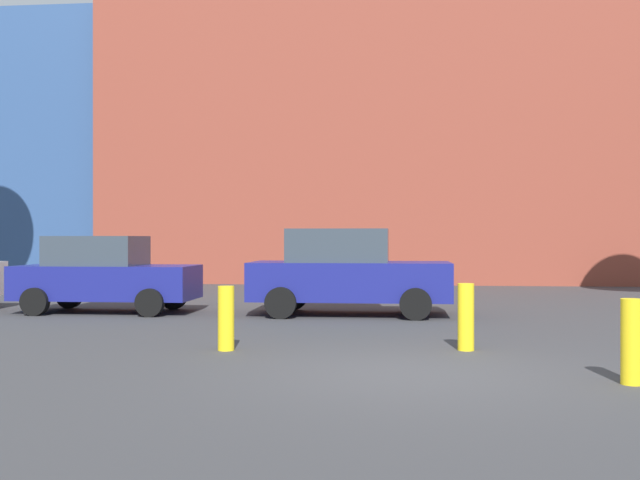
{
  "coord_description": "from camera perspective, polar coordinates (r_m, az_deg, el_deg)",
  "views": [
    {
      "loc": [
        -0.16,
        -9.34,
        1.64
      ],
      "look_at": [
        -2.2,
        10.55,
        1.6
      ],
      "focal_mm": 42.94,
      "sensor_mm": 36.0,
      "label": 1
    }
  ],
  "objects": [
    {
      "name": "ground_plane",
      "position": [
        9.49,
        6.83,
        -9.84
      ],
      "size": [
        200.0,
        200.0,
        0.0
      ],
      "primitive_type": "plane",
      "color": "#38383A"
    },
    {
      "name": "building_backdrop",
      "position": [
        32.03,
        4.42,
        6.58
      ],
      "size": [
        37.64,
        10.07,
        12.39
      ],
      "color": "brown",
      "rests_on": "ground_plane"
    },
    {
      "name": "parked_car_1",
      "position": [
        17.61,
        -15.76,
        -2.48
      ],
      "size": [
        3.9,
        1.92,
        1.69
      ],
      "color": "navy",
      "rests_on": "ground_plane"
    },
    {
      "name": "parked_car_2",
      "position": [
        16.41,
        2.04,
        -2.4
      ],
      "size": [
        4.25,
        2.09,
        1.84
      ],
      "color": "navy",
      "rests_on": "ground_plane"
    },
    {
      "name": "bollard_yellow_0",
      "position": [
        11.44,
        10.82,
        -5.65
      ],
      "size": [
        0.24,
        0.24,
        0.98
      ],
      "primitive_type": "cylinder",
      "color": "yellow",
      "rests_on": "ground_plane"
    },
    {
      "name": "bollard_yellow_1",
      "position": [
        11.33,
        -7.02,
        -5.81
      ],
      "size": [
        0.24,
        0.24,
        0.94
      ],
      "primitive_type": "cylinder",
      "color": "yellow",
      "rests_on": "ground_plane"
    },
    {
      "name": "bollard_yellow_2",
      "position": [
        9.34,
        22.21,
        -7.03
      ],
      "size": [
        0.24,
        0.24,
        0.96
      ],
      "primitive_type": "cylinder",
      "color": "yellow",
      "rests_on": "ground_plane"
    }
  ]
}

